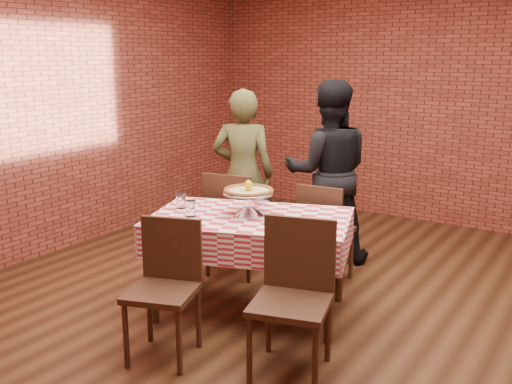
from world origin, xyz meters
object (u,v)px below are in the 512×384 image
(pizza_stand, at_px, (249,203))
(condiment_caddy, at_px, (261,197))
(table, at_px, (250,265))
(water_glass_right, at_px, (181,201))
(chair_near_left, at_px, (162,293))
(chair_near_right, at_px, (291,301))
(chair_far_right, at_px, (326,233))
(diner_black, at_px, (328,172))
(water_glass_left, at_px, (191,209))
(diner_olive, at_px, (243,174))
(pizza, at_px, (249,191))
(chair_far_left, at_px, (237,222))

(pizza_stand, bearing_deg, condiment_caddy, 104.59)
(table, bearing_deg, water_glass_right, -169.32)
(table, bearing_deg, chair_near_left, -95.77)
(pizza_stand, xyz_separation_m, chair_near_right, (0.71, -0.61, -0.38))
(pizza_stand, distance_m, chair_far_right, 0.96)
(water_glass_right, bearing_deg, chair_near_left, -57.85)
(diner_black, bearing_deg, water_glass_left, 48.99)
(pizza_stand, bearing_deg, water_glass_left, -139.92)
(table, bearing_deg, diner_olive, 126.87)
(pizza, distance_m, diner_black, 1.35)
(chair_near_right, height_order, diner_black, diner_black)
(chair_far_left, bearing_deg, condiment_caddy, 135.05)
(pizza, xyz_separation_m, chair_far_right, (0.24, 0.83, -0.50))
(pizza, bearing_deg, pizza_stand, 0.00)
(table, xyz_separation_m, water_glass_right, (-0.57, -0.11, 0.44))
(water_glass_right, bearing_deg, condiment_caddy, 42.02)
(pizza_stand, bearing_deg, chair_far_right, 74.20)
(pizza, distance_m, condiment_caddy, 0.32)
(table, bearing_deg, water_glass_left, -144.98)
(pizza, xyz_separation_m, chair_near_right, (0.71, -0.61, -0.47))
(diner_olive, relative_size, diner_black, 0.95)
(condiment_caddy, relative_size, diner_black, 0.08)
(chair_near_right, relative_size, diner_olive, 0.58)
(chair_far_left, bearing_deg, pizza_stand, 121.00)
(pizza_stand, distance_m, pizza, 0.09)
(diner_olive, distance_m, diner_black, 0.80)
(chair_near_right, bearing_deg, diner_black, 94.95)
(water_glass_right, bearing_deg, water_glass_left, -33.87)
(water_glass_right, relative_size, chair_near_right, 0.13)
(chair_near_left, bearing_deg, table, 65.02)
(pizza, relative_size, chair_far_left, 0.40)
(pizza, relative_size, water_glass_left, 3.08)
(pizza_stand, relative_size, condiment_caddy, 2.92)
(chair_near_left, bearing_deg, chair_far_right, 61.18)
(condiment_caddy, distance_m, diner_olive, 0.98)
(water_glass_right, xyz_separation_m, condiment_caddy, (0.46, 0.42, 0.01))
(table, xyz_separation_m, diner_olive, (-0.77, 1.03, 0.43))
(pizza_stand, height_order, chair_near_left, pizza_stand)
(diner_olive, bearing_deg, table, 101.84)
(water_glass_right, distance_m, chair_far_right, 1.30)
(condiment_caddy, relative_size, chair_far_left, 0.14)
(chair_near_left, bearing_deg, chair_far_left, 88.31)
(diner_black, bearing_deg, table, 61.77)
(water_glass_right, height_order, chair_near_left, chair_near_left)
(diner_black, bearing_deg, chair_far_right, 85.88)
(water_glass_left, distance_m, diner_olive, 1.34)
(pizza_stand, distance_m, condiment_caddy, 0.30)
(chair_near_right, bearing_deg, chair_near_left, -174.82)
(condiment_caddy, bearing_deg, diner_black, 81.81)
(chair_near_right, bearing_deg, diner_olive, 116.54)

